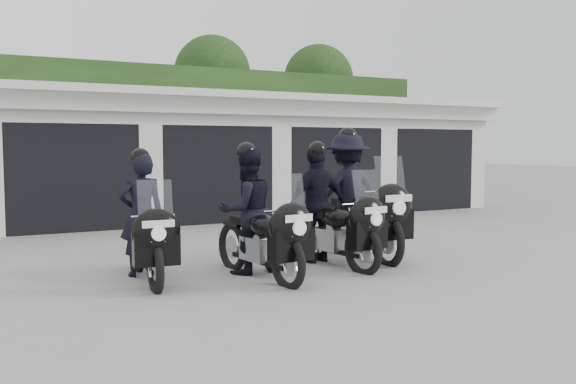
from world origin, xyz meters
name	(u,v)px	position (x,y,z in m)	size (l,w,h in m)	color
ground	(352,265)	(0.00, 0.00, 0.00)	(80.00, 80.00, 0.00)	gray
garage_block	(184,158)	(0.00, 8.06, 1.42)	(16.40, 6.80, 2.96)	silver
background_vegetation	(150,115)	(0.37, 12.92, 2.77)	(20.00, 3.90, 5.80)	#183613
police_bike_a	(145,226)	(-2.93, 0.43, 0.70)	(0.70, 2.04, 1.77)	black
police_bike_b	(254,218)	(-1.56, 0.04, 0.78)	(0.91, 2.13, 1.86)	black
police_bike_c	(325,211)	(-0.29, 0.32, 0.79)	(1.10, 2.14, 1.88)	black
police_bike_d	(353,199)	(0.52, 0.77, 0.90)	(1.28, 2.43, 2.11)	black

